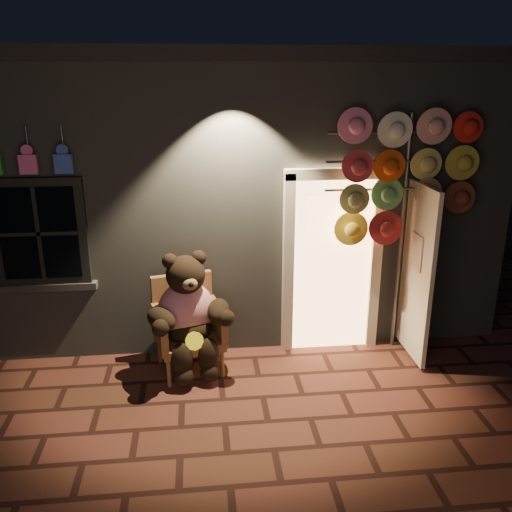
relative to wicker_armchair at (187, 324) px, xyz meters
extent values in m
plane|color=#5C2B23|center=(0.35, -1.15, -0.52)|extent=(60.00, 60.00, 0.00)
cube|color=slate|center=(0.35, 2.85, 1.13)|extent=(7.00, 5.00, 3.30)
cube|color=black|center=(0.35, 2.85, 2.86)|extent=(7.30, 5.30, 0.16)
cube|color=black|center=(-1.55, 0.31, 1.03)|extent=(1.00, 0.10, 1.20)
cube|color=black|center=(-1.55, 0.28, 1.03)|extent=(0.82, 0.06, 1.02)
cube|color=slate|center=(-1.55, 0.31, 0.40)|extent=(1.10, 0.14, 0.08)
cube|color=#FFB972|center=(1.70, 0.33, 0.53)|extent=(0.92, 0.10, 2.10)
cube|color=beige|center=(1.18, 0.29, 0.53)|extent=(0.12, 0.12, 2.20)
cube|color=beige|center=(2.22, 0.29, 0.53)|extent=(0.12, 0.12, 2.20)
cube|color=beige|center=(1.70, 0.29, 1.61)|extent=(1.16, 0.12, 0.12)
cube|color=beige|center=(2.60, -0.05, 0.53)|extent=(0.05, 0.80, 2.00)
cube|color=#CF5595|center=(-1.55, 0.23, 1.78)|extent=(0.18, 0.07, 0.20)
cylinder|color=#59595E|center=(-1.55, 0.29, 2.03)|extent=(0.02, 0.02, 0.25)
cube|color=#324CB1|center=(-1.20, 0.23, 1.78)|extent=(0.18, 0.07, 0.20)
cylinder|color=#59595E|center=(-1.20, 0.29, 2.03)|extent=(0.02, 0.02, 0.25)
cube|color=#995F3B|center=(0.02, -0.08, -0.16)|extent=(0.82, 0.78, 0.10)
cube|color=#995F3B|center=(-0.05, 0.20, 0.18)|extent=(0.69, 0.24, 0.69)
cube|color=#995F3B|center=(-0.29, -0.18, 0.04)|extent=(0.21, 0.59, 0.39)
cube|color=#995F3B|center=(0.34, -0.03, 0.04)|extent=(0.21, 0.59, 0.39)
cylinder|color=#995F3B|center=(-0.20, -0.42, -0.37)|extent=(0.05, 0.05, 0.31)
cylinder|color=#995F3B|center=(0.37, -0.28, -0.37)|extent=(0.05, 0.05, 0.31)
cylinder|color=#995F3B|center=(-0.33, 0.11, -0.37)|extent=(0.05, 0.05, 0.31)
cylinder|color=#995F3B|center=(0.24, 0.25, -0.37)|extent=(0.05, 0.05, 0.31)
ellipsoid|color=red|center=(0.00, -0.04, 0.19)|extent=(0.72, 0.63, 0.65)
ellipsoid|color=black|center=(0.02, -0.11, 0.00)|extent=(0.60, 0.54, 0.31)
sphere|color=black|center=(0.01, -0.09, 0.62)|extent=(0.51, 0.51, 0.42)
sphere|color=black|center=(-0.15, -0.10, 0.79)|extent=(0.16, 0.16, 0.16)
sphere|color=black|center=(0.15, -0.02, 0.79)|extent=(0.16, 0.16, 0.16)
ellipsoid|color=brown|center=(0.05, -0.27, 0.58)|extent=(0.19, 0.15, 0.13)
ellipsoid|color=black|center=(-0.26, -0.31, 0.22)|extent=(0.44, 0.49, 0.24)
ellipsoid|color=black|center=(0.35, -0.17, 0.22)|extent=(0.28, 0.45, 0.24)
ellipsoid|color=black|center=(-0.06, -0.42, -0.22)|extent=(0.24, 0.24, 0.40)
ellipsoid|color=black|center=(0.22, -0.35, -0.22)|extent=(0.24, 0.24, 0.40)
sphere|color=black|center=(-0.05, -0.47, -0.39)|extent=(0.22, 0.22, 0.22)
sphere|color=black|center=(0.24, -0.40, -0.39)|extent=(0.22, 0.22, 0.22)
cylinder|color=yellow|center=(0.08, -0.38, -0.02)|extent=(0.22, 0.13, 0.19)
cylinder|color=#59595E|center=(2.49, 0.23, 0.87)|extent=(0.04, 0.04, 2.79)
cylinder|color=#59595E|center=(2.18, 0.21, 2.06)|extent=(1.24, 0.03, 0.03)
cylinder|color=#59595E|center=(2.18, 0.21, 1.75)|extent=(1.24, 0.03, 0.03)
cylinder|color=#59595E|center=(2.18, 0.21, 1.44)|extent=(1.24, 0.03, 0.03)
cylinder|color=pink|center=(1.85, 0.15, 2.11)|extent=(0.35, 0.11, 0.35)
cylinder|color=white|center=(2.27, 0.12, 2.11)|extent=(0.35, 0.11, 0.35)
cylinder|color=#E19C92|center=(2.68, 0.09, 2.11)|extent=(0.35, 0.11, 0.35)
cylinder|color=red|center=(3.09, 0.15, 2.11)|extent=(0.35, 0.11, 0.35)
cylinder|color=#BC3640|center=(1.85, 0.12, 1.75)|extent=(0.35, 0.11, 0.35)
cylinder|color=#D74B13|center=(2.27, 0.09, 1.75)|extent=(0.35, 0.11, 0.35)
cylinder|color=#D4C165|center=(2.68, 0.15, 1.75)|extent=(0.35, 0.11, 0.35)
cylinder|color=gold|center=(3.09, 0.12, 1.75)|extent=(0.35, 0.11, 0.35)
cylinder|color=tan|center=(1.85, 0.09, 1.39)|extent=(0.35, 0.11, 0.35)
cylinder|color=#5DA65F|center=(2.27, 0.15, 1.39)|extent=(0.35, 0.11, 0.35)
cylinder|color=tan|center=(2.68, 0.12, 1.39)|extent=(0.35, 0.11, 0.35)
cylinder|color=brown|center=(3.09, 0.09, 1.39)|extent=(0.35, 0.11, 0.35)
cylinder|color=yellow|center=(1.85, 0.15, 1.02)|extent=(0.35, 0.11, 0.35)
cylinder|color=#AA292B|center=(2.27, 0.12, 1.02)|extent=(0.35, 0.11, 0.35)
camera|label=1|loc=(0.18, -5.54, 2.66)|focal=38.00mm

